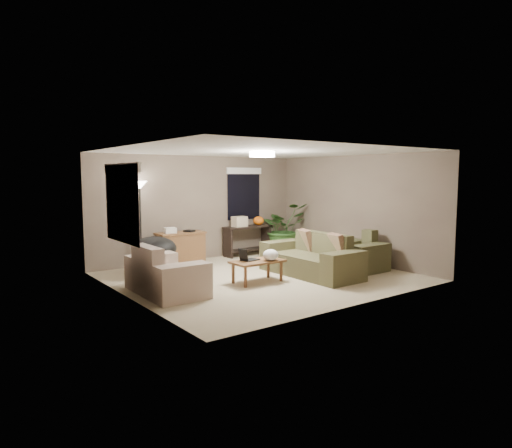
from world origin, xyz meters
TOP-DOWN VIEW (x-y plane):
  - room_shell at (0.00, 0.00)m, footprint 5.50×5.50m
  - main_sofa at (0.93, -0.46)m, footprint 0.95×2.20m
  - throw_pillows at (1.19, -0.46)m, footprint 0.37×1.40m
  - loveseat at (-2.14, -0.05)m, footprint 0.90×1.60m
  - armchair at (2.06, -0.72)m, footprint 0.95×1.00m
  - coffee_table at (-0.36, -0.33)m, footprint 1.00×0.55m
  - laptop at (-0.53, -0.23)m, footprint 0.39×0.28m
  - plastic_bag at (-0.16, -0.48)m, footprint 0.38×0.36m
  - desk at (-0.74, 2.08)m, footprint 1.10×0.50m
  - desk_papers at (-0.89, 2.07)m, footprint 0.72×0.31m
  - console_table at (1.23, 2.22)m, footprint 1.30×0.40m
  - pumpkin at (1.58, 2.22)m, footprint 0.31×0.31m
  - cardboard_box at (0.98, 2.22)m, footprint 0.35×0.27m
  - papasan_chair at (-1.68, 1.40)m, footprint 1.05×1.05m
  - floor_lamp at (-1.62, 2.22)m, footprint 0.32×0.32m
  - ceiling_fixture at (0.00, 0.00)m, footprint 0.50×0.50m
  - houseplant at (2.19, 1.96)m, footprint 1.18×1.31m
  - cat_scratching_post at (2.45, 0.77)m, footprint 0.32×0.32m
  - window_left at (-2.73, 0.30)m, footprint 0.05×1.56m
  - window_back at (1.30, 2.48)m, footprint 1.06×0.05m

SIDE VIEW (x-z plane):
  - cat_scratching_post at x=2.45m, z-range -0.04..0.46m
  - main_sofa at x=0.93m, z-range -0.13..0.72m
  - loveseat at x=-2.14m, z-range -0.13..0.72m
  - armchair at x=2.06m, z-range -0.13..0.72m
  - coffee_table at x=-0.36m, z-range 0.15..0.57m
  - desk at x=-0.74m, z-range 0.00..0.75m
  - console_table at x=1.23m, z-range 0.06..0.81m
  - papasan_chair at x=-1.68m, z-range 0.07..0.86m
  - laptop at x=-0.53m, z-range 0.36..0.60m
  - houseplant at x=2.19m, z-range 0.00..1.02m
  - plastic_bag at x=-0.16m, z-range 0.42..0.64m
  - throw_pillows at x=1.19m, z-range 0.42..0.88m
  - desk_papers at x=-0.89m, z-range 0.74..0.86m
  - pumpkin at x=1.58m, z-range 0.75..0.98m
  - cardboard_box at x=0.98m, z-range 0.75..1.01m
  - room_shell at x=0.00m, z-range -1.50..4.00m
  - floor_lamp at x=-1.62m, z-range 0.64..2.55m
  - window_left at x=-2.73m, z-range 1.12..2.45m
  - window_back at x=1.30m, z-range 1.12..2.45m
  - ceiling_fixture at x=0.00m, z-range 2.39..2.49m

